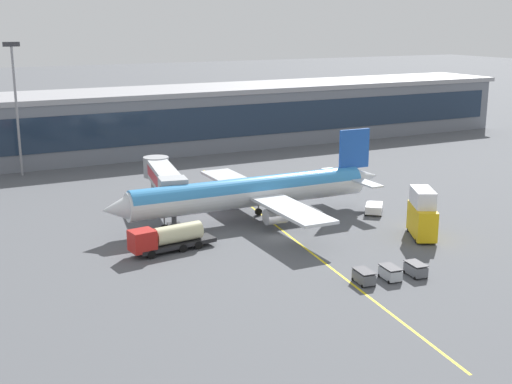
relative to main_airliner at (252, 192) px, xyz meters
The scene contains 12 objects.
ground_plane 9.64m from the main_airliner, 94.07° to the right, with size 700.00×700.00×0.00m, color #515459.
apron_lead_in_line 7.94m from the main_airliner, 79.88° to the right, with size 0.30×80.00×0.01m, color yellow.
terminal_building 57.32m from the main_airliner, 77.36° to the left, with size 159.33×19.38×12.92m.
main_airliner is the anchor object (origin of this frame).
jet_bridge 13.72m from the main_airliner, 132.93° to the left, with size 6.63×18.25×6.74m.
fuel_tanker 17.14m from the main_airliner, 153.87° to the right, with size 11.02×3.74×3.25m.
pushback_tug 18.09m from the main_airliner, 16.79° to the right, with size 4.19×4.40×1.40m.
catering_lift 23.13m from the main_airliner, 47.08° to the right, with size 5.37×7.18×6.30m.
baggage_cart_0 26.85m from the main_airliner, 90.60° to the right, with size 1.89×2.81×1.48m.
baggage_cart_1 27.37m from the main_airliner, 83.87° to the right, with size 1.89×2.81×1.48m.
baggage_cart_2 28.25m from the main_airliner, 77.49° to the right, with size 1.89×2.81×1.48m.
apron_light_mast_1 51.00m from the main_airliner, 118.70° to the left, with size 2.80×0.50×23.44m.
Camera 1 is at (-40.95, -73.37, 27.21)m, focal length 48.21 mm.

